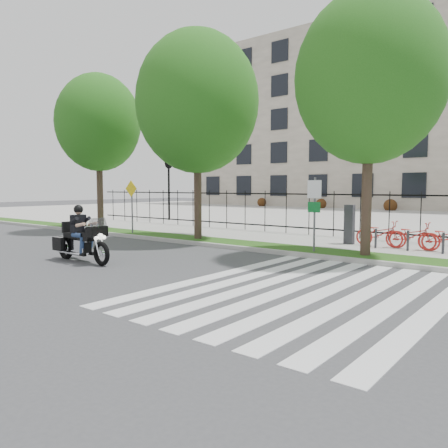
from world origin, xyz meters
The scene contains 14 objects.
ground centered at (0.00, 0.00, 0.00)m, with size 120.00×120.00×0.00m, color #3C3D3F.
curb centered at (0.00, 4.10, 0.07)m, with size 60.00×0.20×0.15m, color #9D9B94.
grass_verge centered at (0.00, 4.95, 0.07)m, with size 60.00×1.50×0.15m, color #1D4912.
sidewalk centered at (0.00, 7.45, 0.07)m, with size 60.00×3.50×0.15m, color #AFADA4.
plaza centered at (0.00, 25.00, 0.05)m, with size 80.00×34.00×0.10m, color #AFADA4.
crosswalk_stripes centered at (4.83, 0.00, 0.01)m, with size 5.70×8.00×0.01m, color silver, non-canonical shape.
iron_fence centered at (0.00, 9.20, 1.15)m, with size 30.00×0.06×2.00m, color black, non-canonical shape.
lamp_post_left centered at (-12.00, 12.00, 3.21)m, with size 1.06×0.70×4.25m.
street_tree_0 centered at (-9.83, 4.95, 5.60)m, with size 4.31×4.31×7.94m.
street_tree_1 centered at (-2.99, 4.95, 5.82)m, with size 5.11×5.11×8.62m.
street_tree_2 centered at (4.25, 4.95, 5.70)m, with size 4.66×4.66×8.24m.
sign_pole_regulatory centered at (2.61, 4.58, 1.74)m, with size 0.50×0.09×2.50m.
sign_pole_warning centered at (-6.85, 4.58, 1.74)m, with size 0.78×0.09×2.49m.
motorcycle_rider centered at (-2.44, -1.02, 0.71)m, with size 2.77×0.82×2.14m.
Camera 1 is at (9.39, -8.73, 2.32)m, focal length 35.00 mm.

